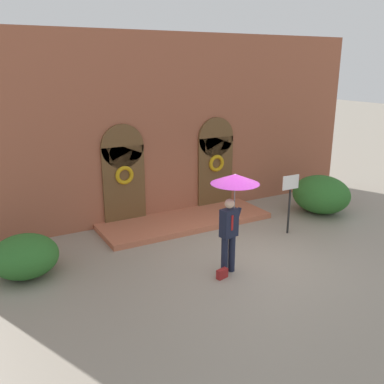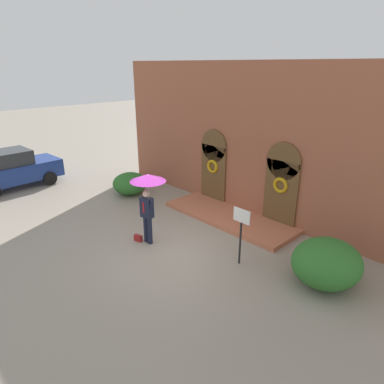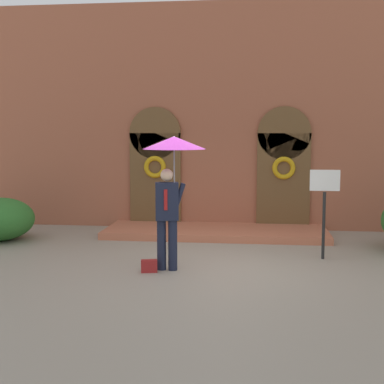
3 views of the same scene
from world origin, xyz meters
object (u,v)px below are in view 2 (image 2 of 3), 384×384
Objects in this scene: handbag at (138,238)px; shrub_left at (130,183)px; sign_post at (241,227)px; parked_car at (11,169)px; person_with_umbrella at (148,188)px; shrub_right at (327,263)px.

handbag is 4.54m from shrub_left.
sign_post is 0.41× the size of parked_car.
sign_post is 1.13× the size of shrub_left.
person_with_umbrella is 5.47m from shrub_right.
person_with_umbrella reaches higher than sign_post.
sign_post reaches higher than shrub_right.
shrub_left is 5.73m from parked_car.
handbag is at bearing -156.57° from sign_post.
person_with_umbrella reaches higher than shrub_right.
parked_car is at bearing 174.75° from handbag.
shrub_left is 9.17m from shrub_right.
handbag is 0.15× the size of shrub_right.
sign_post is at bearing 12.25° from parked_car.
shrub_left is 0.37× the size of parked_car.
shrub_left is at bearing 179.45° from shrub_right.
parked_car is at bearing -166.09° from shrub_right.
person_with_umbrella reaches higher than shrub_left.
shrub_right is (2.16, 0.89, -0.56)m from sign_post.
person_with_umbrella reaches higher than handbag.
parked_car is (-8.41, -1.15, 0.77)m from handbag.
sign_post is (3.13, 1.36, 1.05)m from handbag.
shrub_right reaches higher than handbag.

